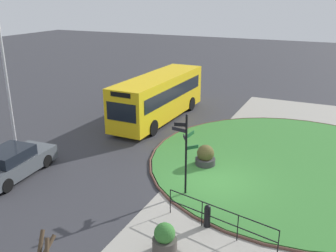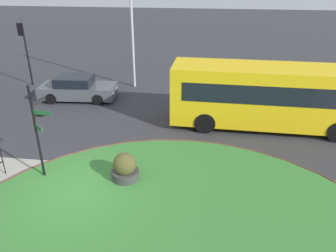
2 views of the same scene
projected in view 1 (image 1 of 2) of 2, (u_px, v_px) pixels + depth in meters
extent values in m
plane|color=#333338|center=(214.00, 182.00, 17.43)|extent=(120.00, 120.00, 0.00)
cube|color=#9E998E|center=(258.00, 191.00, 16.62)|extent=(32.00, 7.91, 0.02)
cylinder|color=#387A33|center=(292.00, 163.00, 19.32)|extent=(14.53, 14.53, 0.10)
torus|color=brown|center=(292.00, 163.00, 19.32)|extent=(14.84, 14.84, 0.11)
cylinder|color=black|center=(186.00, 157.00, 15.75)|extent=(0.09, 0.09, 3.58)
sphere|color=black|center=(187.00, 115.00, 15.14)|extent=(0.10, 0.10, 0.10)
cube|color=black|center=(180.00, 125.00, 15.32)|extent=(0.16, 0.46, 0.15)
cube|color=black|center=(179.00, 130.00, 15.58)|extent=(0.16, 0.66, 0.15)
cube|color=#195128|center=(190.00, 134.00, 15.75)|extent=(0.64, 0.09, 0.15)
cube|color=black|center=(185.00, 138.00, 15.80)|extent=(0.47, 0.33, 0.15)
cube|color=#195128|center=(193.00, 147.00, 15.74)|extent=(0.43, 0.37, 0.15)
cylinder|color=black|center=(207.00, 218.00, 13.98)|extent=(0.24, 0.24, 0.77)
sphere|color=black|center=(208.00, 208.00, 13.84)|extent=(0.23, 0.23, 0.23)
cube|color=black|center=(220.00, 208.00, 13.36)|extent=(1.00, 4.33, 0.03)
cube|color=black|center=(219.00, 220.00, 13.52)|extent=(1.00, 4.33, 0.03)
cylinder|color=black|center=(170.00, 201.00, 14.81)|extent=(0.04, 0.04, 1.05)
cylinder|color=black|center=(202.00, 214.00, 13.96)|extent=(0.04, 0.04, 1.05)
cylinder|color=black|center=(238.00, 228.00, 13.11)|extent=(0.04, 0.04, 1.05)
cylinder|color=black|center=(278.00, 244.00, 12.27)|extent=(0.04, 0.04, 1.05)
cube|color=yellow|center=(159.00, 96.00, 25.71)|extent=(9.46, 2.68, 2.79)
cube|color=black|center=(175.00, 92.00, 25.06)|extent=(8.27, 0.24, 0.88)
cube|color=black|center=(143.00, 89.00, 26.09)|extent=(8.27, 0.24, 0.88)
cube|color=black|center=(121.00, 112.00, 21.67)|extent=(0.07, 1.99, 1.10)
cube|color=black|center=(120.00, 95.00, 21.33)|extent=(0.06, 1.34, 0.28)
cylinder|color=black|center=(152.00, 128.00, 23.08)|extent=(1.01, 0.33, 1.00)
cylinder|color=black|center=(122.00, 122.00, 24.02)|extent=(1.01, 0.33, 1.00)
cylinder|color=black|center=(191.00, 104.00, 28.17)|extent=(1.01, 0.33, 1.00)
cylinder|color=black|center=(164.00, 100.00, 29.10)|extent=(1.01, 0.33, 1.00)
cube|color=#474C51|center=(13.00, 165.00, 17.91)|extent=(4.55, 2.16, 0.71)
cube|color=black|center=(8.00, 155.00, 17.55)|extent=(2.20, 1.77, 0.54)
cube|color=#EAEACC|center=(34.00, 146.00, 20.05)|extent=(0.03, 0.20, 0.12)
cube|color=#EAEACC|center=(52.00, 149.00, 19.68)|extent=(0.03, 0.20, 0.12)
cylinder|color=black|center=(20.00, 156.00, 19.48)|extent=(0.65, 0.27, 0.64)
cylinder|color=black|center=(46.00, 161.00, 18.91)|extent=(0.65, 0.27, 0.64)
cylinder|color=black|center=(6.00, 185.00, 16.49)|extent=(0.65, 0.27, 0.64)
cylinder|color=#B7B7BC|center=(7.00, 81.00, 20.34)|extent=(0.16, 0.16, 7.59)
cylinder|color=#47423D|center=(165.00, 246.00, 12.63)|extent=(0.84, 0.84, 0.52)
sphere|color=#33702D|center=(165.00, 233.00, 12.46)|extent=(0.72, 0.72, 0.72)
cylinder|color=#383838|center=(205.00, 162.00, 19.01)|extent=(1.02, 1.02, 0.43)
sphere|color=#4C4723|center=(206.00, 153.00, 18.84)|extent=(0.86, 0.86, 0.86)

